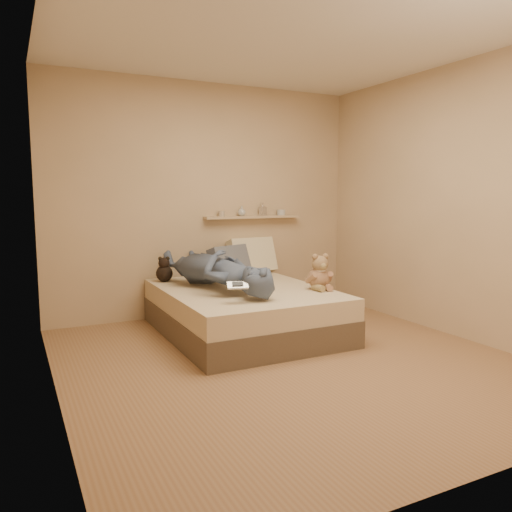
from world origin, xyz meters
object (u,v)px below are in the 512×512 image
game_console (238,285)px  pillow_cream (252,256)px  dark_plush (164,271)px  pillow_grey (230,262)px  wall_shelf (253,217)px  bed (243,311)px  teddy_bear (320,275)px  person (217,269)px

game_console → pillow_cream: bearing=59.8°
game_console → dark_plush: (-0.26, 1.30, -0.04)m
pillow_grey → wall_shelf: bearing=29.1°
bed → pillow_grey: size_ratio=3.80×
dark_plush → pillow_grey: 0.75m
teddy_bear → dark_plush: 1.64m
pillow_grey → person: person is taller
dark_plush → wall_shelf: (1.14, 0.21, 0.53)m
dark_plush → pillow_grey: size_ratio=0.54×
game_console → teddy_bear: bearing=12.5°
teddy_bear → person: person is taller
pillow_cream → person: 1.04m
pillow_grey → wall_shelf: (0.39, 0.22, 0.48)m
game_console → bed: bearing=61.1°
teddy_bear → pillow_grey: 1.18m
pillow_cream → pillow_grey: 0.37m
person → pillow_grey: bearing=-133.0°
pillow_grey → teddy_bear: bearing=-66.2°
dark_plush → wall_shelf: wall_shelf is taller
pillow_cream → pillow_grey: size_ratio=1.10×
game_console → person: size_ratio=0.12×
game_console → pillow_cream: size_ratio=0.35×
pillow_cream → game_console: bearing=-120.2°
game_console → wall_shelf: bearing=59.7°
wall_shelf → bed: bearing=-121.2°
dark_plush → wall_shelf: size_ratio=0.22×
bed → person: bearing=158.2°
pillow_cream → teddy_bear: bearing=-83.7°
pillow_grey → dark_plush: bearing=179.3°
teddy_bear → person: size_ratio=0.22×
person → wall_shelf: size_ratio=1.36×
bed → dark_plush: dark_plush is taller
person → wall_shelf: wall_shelf is taller
bed → pillow_cream: 1.06m
game_console → pillow_grey: 1.39m
bed → person: 0.49m
dark_plush → person: size_ratio=0.17×
pillow_cream → bed: bearing=-121.0°
pillow_grey → bed: bearing=-102.8°
teddy_bear → wall_shelf: size_ratio=0.29×
dark_plush → teddy_bear: bearing=-41.6°
teddy_bear → person: bearing=150.9°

